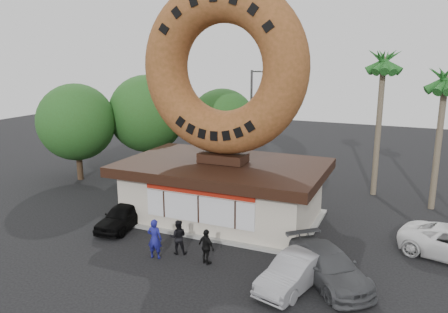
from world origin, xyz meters
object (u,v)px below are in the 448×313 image
object	(u,v)px
car_black	(122,216)
car_silver	(294,272)
person_left	(155,239)
car_grey	(328,266)
street_lamp	(253,116)
giant_donut	(223,68)
person_center	(178,237)
person_right	(206,247)
donut_shop	(223,188)

from	to	relation	value
car_black	car_silver	bearing A→B (deg)	-18.51
person_left	car_silver	bearing A→B (deg)	170.76
car_silver	car_grey	distance (m)	1.54
street_lamp	car_silver	bearing A→B (deg)	-64.59
giant_donut	car_silver	xyz separation A→B (m)	(5.68, -5.86, -7.78)
car_grey	person_center	bearing A→B (deg)	140.32
street_lamp	person_left	bearing A→B (deg)	-86.35
person_center	person_right	world-z (taller)	person_center
person_right	car_silver	xyz separation A→B (m)	(4.09, -0.40, -0.15)
donut_shop	car_grey	size ratio (longest dim) A/B	2.34
giant_donut	car_silver	bearing A→B (deg)	-45.90
person_center	car_grey	bearing A→B (deg)	158.45
donut_shop	street_lamp	world-z (taller)	street_lamp
car_silver	car_grey	world-z (taller)	car_grey
person_center	car_black	xyz separation A→B (m)	(-4.32, 1.58, -0.18)
street_lamp	person_left	world-z (taller)	street_lamp
person_right	car_silver	world-z (taller)	person_right
person_center	car_silver	distance (m)	5.82
street_lamp	person_right	size ratio (longest dim) A/B	4.90
donut_shop	person_center	size ratio (longest dim) A/B	6.74
person_right	giant_donut	bearing A→B (deg)	-50.31
person_right	car_silver	bearing A→B (deg)	-162.05
donut_shop	person_center	xyz separation A→B (m)	(-0.09, -5.03, -0.94)
car_silver	car_grey	bearing A→B (deg)	56.47
person_right	car_grey	bearing A→B (deg)	-149.88
street_lamp	car_black	distance (m)	14.23
street_lamp	car_silver	size ratio (longest dim) A/B	1.97
giant_donut	street_lamp	distance (m)	10.92
car_silver	person_right	bearing A→B (deg)	-169.90
donut_shop	car_silver	xyz separation A→B (m)	(5.68, -5.85, -1.10)
car_silver	person_center	bearing A→B (deg)	-172.37
car_silver	person_left	bearing A→B (deg)	-164.24
car_grey	person_left	bearing A→B (deg)	146.26
person_left	person_right	world-z (taller)	person_left
giant_donut	person_left	distance (m)	9.57
person_center	car_grey	distance (m)	6.94
car_black	car_silver	distance (m)	10.37
person_center	car_grey	world-z (taller)	person_center
donut_shop	giant_donut	size ratio (longest dim) A/B	1.20
person_left	person_right	size ratio (longest dim) A/B	1.15
person_left	person_center	bearing A→B (deg)	-141.92
person_center	person_right	size ratio (longest dim) A/B	1.02
donut_shop	street_lamp	xyz separation A→B (m)	(-1.86, 10.02, 2.72)
giant_donut	street_lamp	world-z (taller)	giant_donut
giant_donut	car_black	xyz separation A→B (m)	(-4.41, -3.47, -7.80)
car_silver	car_grey	size ratio (longest dim) A/B	0.85
person_left	person_center	size ratio (longest dim) A/B	1.13
street_lamp	car_black	world-z (taller)	street_lamp
donut_shop	car_grey	distance (m)	8.45
car_black	person_center	bearing A→B (deg)	-25.21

